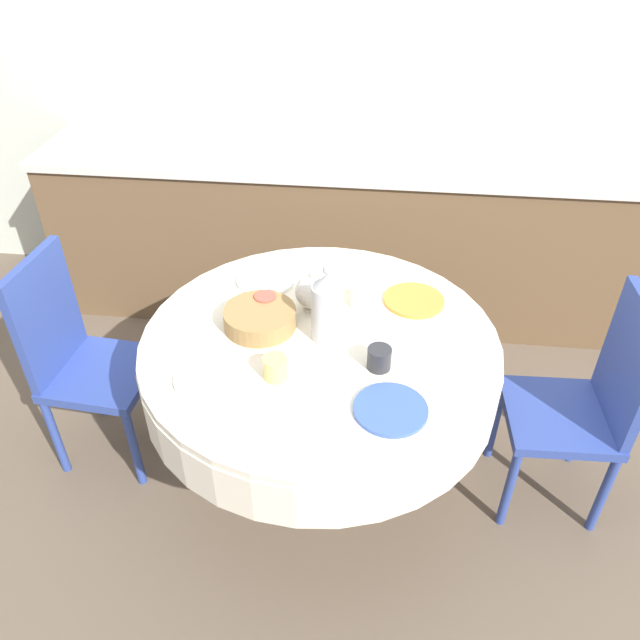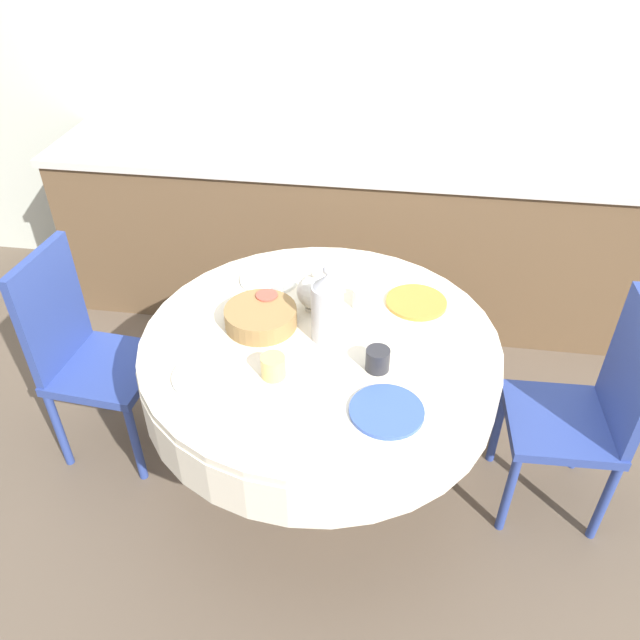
{
  "view_description": "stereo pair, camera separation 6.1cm",
  "coord_description": "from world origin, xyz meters",
  "px_view_note": "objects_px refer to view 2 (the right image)",
  "views": [
    {
      "loc": [
        0.2,
        -1.75,
        2.16
      ],
      "look_at": [
        0.0,
        0.0,
        0.84
      ],
      "focal_mm": 35.0,
      "sensor_mm": 36.0,
      "label": 1
    },
    {
      "loc": [
        0.26,
        -1.74,
        2.16
      ],
      "look_at": [
        0.0,
        0.0,
        0.84
      ],
      "focal_mm": 35.0,
      "sensor_mm": 36.0,
      "label": 2
    }
  ],
  "objects_px": {
    "coffee_carafe": "(327,307)",
    "teapot": "(315,292)",
    "chair_left": "(589,407)",
    "chair_right": "(84,349)"
  },
  "relations": [
    {
      "from": "coffee_carafe",
      "to": "teapot",
      "type": "xyz_separation_m",
      "value": [
        -0.07,
        0.17,
        -0.05
      ]
    },
    {
      "from": "chair_left",
      "to": "coffee_carafe",
      "type": "bearing_deg",
      "value": 89.54
    },
    {
      "from": "coffee_carafe",
      "to": "teapot",
      "type": "relative_size",
      "value": 1.64
    },
    {
      "from": "chair_left",
      "to": "teapot",
      "type": "bearing_deg",
      "value": 80.29
    },
    {
      "from": "chair_left",
      "to": "chair_right",
      "type": "bearing_deg",
      "value": 86.69
    },
    {
      "from": "teapot",
      "to": "coffee_carafe",
      "type": "bearing_deg",
      "value": -67.18
    },
    {
      "from": "chair_left",
      "to": "coffee_carafe",
      "type": "distance_m",
      "value": 1.04
    },
    {
      "from": "teapot",
      "to": "chair_left",
      "type": "bearing_deg",
      "value": -7.68
    },
    {
      "from": "coffee_carafe",
      "to": "teapot",
      "type": "distance_m",
      "value": 0.19
    },
    {
      "from": "chair_left",
      "to": "coffee_carafe",
      "type": "relative_size",
      "value": 3.19
    }
  ]
}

